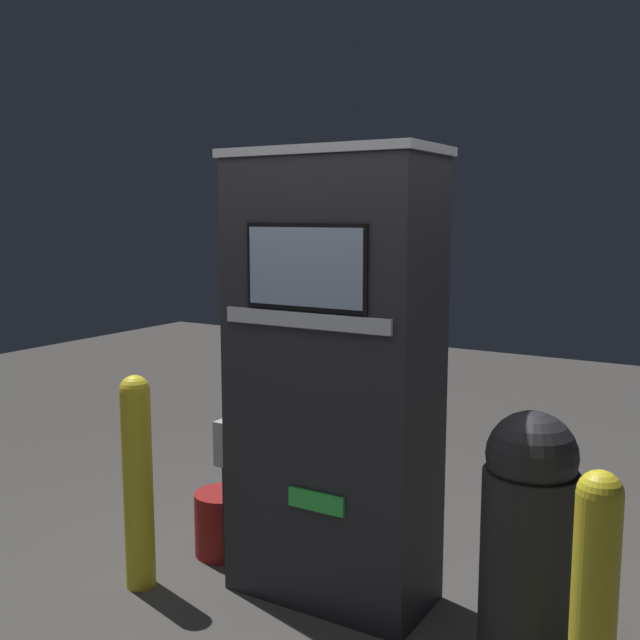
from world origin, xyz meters
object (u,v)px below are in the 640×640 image
at_px(gas_pump, 332,379).
at_px(safety_bollard, 138,477).
at_px(trash_bin, 528,542).
at_px(safety_bollard_far, 593,615).
at_px(squeegee_bucket, 224,522).

bearing_deg(gas_pump, safety_bollard, -153.38).
relative_size(gas_pump, trash_bin, 1.97).
distance_m(trash_bin, safety_bollard_far, 0.53).
bearing_deg(safety_bollard, safety_bollard_far, -3.63).
bearing_deg(safety_bollard_far, squeegee_bucket, 162.60).
bearing_deg(safety_bollard, trash_bin, 8.54).
xyz_separation_m(gas_pump, safety_bollard_far, (1.32, -0.57, -0.53)).
bearing_deg(gas_pump, trash_bin, -8.75).
xyz_separation_m(gas_pump, squeegee_bucket, (-0.73, 0.07, -0.90)).
bearing_deg(squeegee_bucket, trash_bin, -7.51).
relative_size(gas_pump, safety_bollard_far, 2.06).
bearing_deg(trash_bin, safety_bollard, -171.46).
distance_m(trash_bin, squeegee_bucket, 1.78).
distance_m(gas_pump, squeegee_bucket, 1.16).
height_order(trash_bin, safety_bollard_far, trash_bin).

